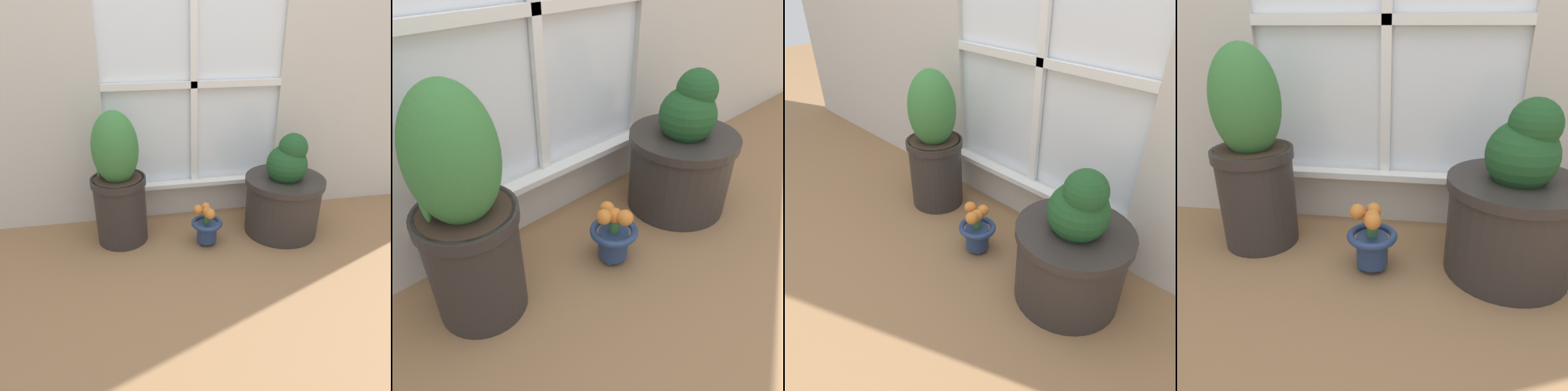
# 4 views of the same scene
# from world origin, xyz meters

# --- Properties ---
(ground_plane) EXTENTS (10.00, 10.00, 0.00)m
(ground_plane) POSITION_xyz_m (0.00, 0.00, 0.00)
(ground_plane) COLOR olive
(potted_plant_left) EXTENTS (0.28, 0.28, 0.69)m
(potted_plant_left) POSITION_xyz_m (-0.43, 0.26, 0.32)
(potted_plant_left) COLOR #2D2826
(potted_plant_left) RESTS_ON ground_plane
(potted_plant_right) EXTENTS (0.42, 0.42, 0.56)m
(potted_plant_right) POSITION_xyz_m (0.43, 0.18, 0.22)
(potted_plant_right) COLOR #2D2826
(potted_plant_right) RESTS_ON ground_plane
(flower_vase) EXTENTS (0.16, 0.16, 0.23)m
(flower_vase) POSITION_xyz_m (-0.00, 0.13, 0.11)
(flower_vase) COLOR navy
(flower_vase) RESTS_ON ground_plane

